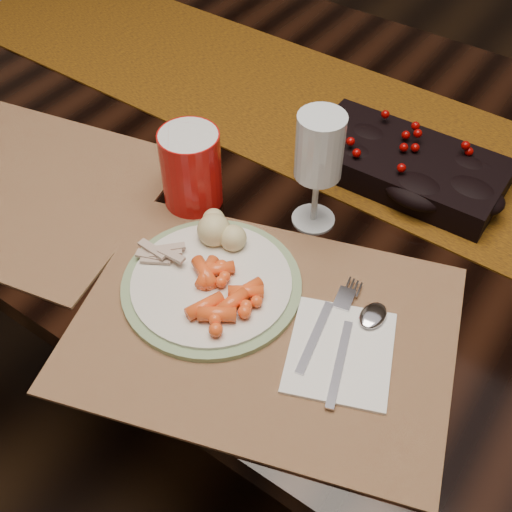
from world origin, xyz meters
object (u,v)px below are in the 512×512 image
Objects in this scene: placemat_main at (264,327)px; wine_glass at (317,172)px; turkey_shreds at (161,254)px; dining_table at (321,309)px; centerpiece at (406,161)px; baby_carrots at (211,286)px; mashed_potatoes at (224,222)px; red_cup at (191,169)px; napkin at (340,352)px; dinner_plate at (212,284)px.

wine_glass reaches higher than placemat_main.
dining_table is at bearing 73.39° from turkey_shreds.
placemat_main is at bearing -76.34° from dining_table.
wine_glass is (-0.07, -0.17, 0.06)m from centerpiece.
baby_carrots is at bearing -4.55° from turkey_shreds.
baby_carrots is (-0.08, -0.00, 0.03)m from placemat_main.
centerpiece is 4.52× the size of turkey_shreds.
wine_glass is (-0.05, 0.21, 0.09)m from placemat_main.
placemat_main is at bearing -92.06° from centerpiece.
centerpiece is 3.04× the size of baby_carrots.
baby_carrots is 1.23× the size of mashed_potatoes.
dining_table is 0.50m from red_cup.
napkin is at bearing -59.73° from dining_table.
mashed_potatoes is (-0.05, 0.10, 0.01)m from baby_carrots.
napkin is (0.19, 0.02, -0.02)m from baby_carrots.
red_cup is (-0.15, -0.20, 0.44)m from dining_table.
wine_glass reaches higher than dining_table.
napkin is (0.18, -0.31, 0.38)m from dining_table.
dinner_plate is 3.61× the size of turkey_shreds.
dinner_plate is 0.03m from baby_carrots.
dinner_plate is (-0.10, 0.01, 0.01)m from placemat_main.
placemat_main is 0.24m from wine_glass.
baby_carrots reaches higher than placemat_main.
dinner_plate is 0.19m from red_cup.
baby_carrots is 1.48× the size of turkey_shreds.
centerpiece is 0.39m from baby_carrots.
dinner_plate is at bearing -64.92° from mashed_potatoes.
mashed_potatoes is 0.66× the size of red_cup.
turkey_shreds is at bearing -121.82° from wine_glass.
baby_carrots is 0.82× the size of red_cup.
centerpiece is 1.64× the size of wine_glass.
red_cup is at bearing 138.61° from napkin.
centerpiece is 0.32m from mashed_potatoes.
placemat_main is at bearing -2.10° from turkey_shreds.
turkey_shreds is (-0.18, 0.01, 0.02)m from placemat_main.
wine_glass reaches higher than mashed_potatoes.
napkin is at bearing 2.05° from dinner_plate.
turkey_shreds is (-0.09, 0.01, -0.00)m from baby_carrots.
red_cup is 0.66× the size of wine_glass.
turkey_shreds is at bearing -116.84° from mashed_potatoes.
dining_table is 0.42m from centerpiece.
wine_glass is (0.03, 0.21, 0.07)m from baby_carrots.
centerpiece is 1.25× the size of dinner_plate.
mashed_potatoes reaches higher than dining_table.
baby_carrots is at bearing -51.19° from dinner_plate.
turkey_shreds reaches higher than dining_table.
red_cup is at bearing 136.39° from dinner_plate.
napkin reaches higher than placemat_main.
baby_carrots is 0.68× the size of napkin.
centerpiece is at bearing 62.47° from turkey_shreds.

